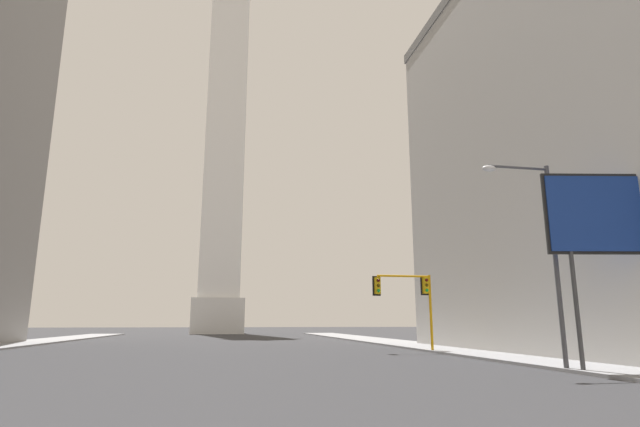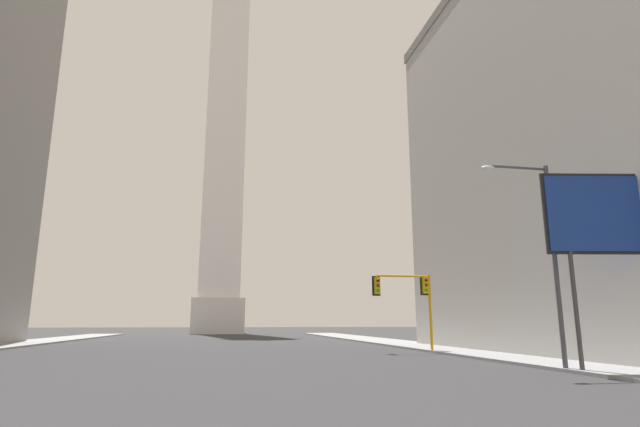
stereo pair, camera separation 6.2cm
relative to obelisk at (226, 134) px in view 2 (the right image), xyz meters
name	(u,v)px [view 2 (the right image)]	position (x,y,z in m)	size (l,w,h in m)	color
sidewalk_right	(459,350)	(16.98, -56.99, -36.44)	(5.00, 106.86, 0.15)	gray
obelisk	(226,134)	(0.00, 0.00, 0.00)	(8.81, 8.81, 76.00)	silver
traffic_light_mid_right	(410,293)	(13.36, -57.61, -32.65)	(4.20, 0.51, 5.12)	orange
street_lamp	(543,241)	(14.23, -71.13, -31.20)	(3.18, 0.36, 8.69)	#4C4C51
billboard_sign	(612,218)	(16.76, -72.22, -30.30)	(5.64, 1.15, 8.12)	#3F3F42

